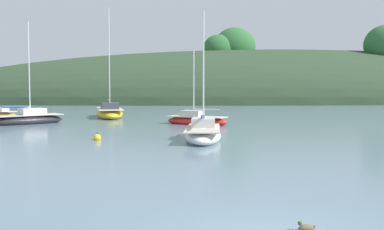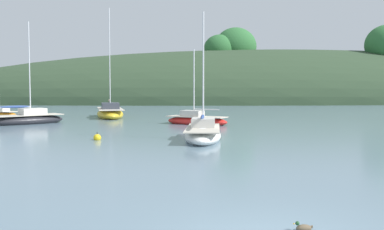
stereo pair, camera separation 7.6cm
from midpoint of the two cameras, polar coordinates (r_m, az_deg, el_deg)
name	(u,v)px [view 1 (the left image)]	position (r m, az deg, el deg)	size (l,w,h in m)	color
far_shoreline_hill	(293,101)	(90.62, 13.02, 1.80)	(150.00, 36.00, 25.20)	#2D422B
sailboat_navy_dinghy	(196,120)	(35.28, 0.49, -0.68)	(5.44, 4.27, 6.21)	red
sailboat_yellow_far	(27,119)	(38.22, -20.79, -0.50)	(6.11, 5.35, 8.55)	#232328
sailboat_white_near	(110,113)	(43.79, -10.74, 0.26)	(3.66, 7.68, 10.90)	gold
sailboat_cream_ketch	(203,134)	(24.83, 1.39, -2.44)	(2.81, 6.18, 7.48)	white
mooring_buoy_channel	(97,138)	(25.49, -12.34, -2.93)	(0.44, 0.44, 0.54)	yellow
duck_lone_right	(306,228)	(9.84, 14.44, -14.07)	(0.43, 0.20, 0.24)	brown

